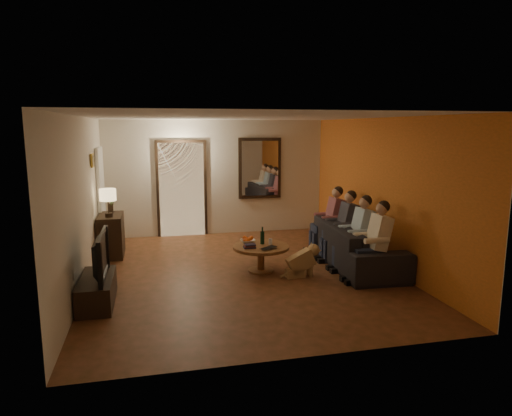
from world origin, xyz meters
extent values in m
cube|color=#492F13|center=(0.00, 0.00, 0.00)|extent=(5.00, 6.00, 0.01)
cube|color=white|center=(0.00, 0.00, 2.60)|extent=(5.00, 6.00, 0.01)
cube|color=beige|center=(0.00, 3.00, 1.30)|extent=(5.00, 0.02, 2.60)
cube|color=beige|center=(0.00, -3.00, 1.30)|extent=(5.00, 0.02, 2.60)
cube|color=beige|center=(-2.50, 0.00, 1.30)|extent=(0.02, 6.00, 2.60)
cube|color=beige|center=(2.50, 0.00, 1.30)|extent=(0.02, 6.00, 2.60)
cube|color=#BA641F|center=(2.49, 0.00, 1.30)|extent=(0.01, 6.00, 2.60)
cube|color=#FFE0A5|center=(-0.80, 2.98, 1.05)|extent=(1.00, 0.06, 2.10)
cube|color=black|center=(-0.80, 2.97, 1.05)|extent=(1.12, 0.04, 2.22)
cube|color=silver|center=(-0.55, 2.98, 0.90)|extent=(0.45, 0.03, 1.70)
cube|color=black|center=(1.00, 2.96, 1.50)|extent=(1.00, 0.05, 1.40)
cube|color=white|center=(1.00, 2.93, 1.50)|extent=(0.86, 0.02, 1.26)
cube|color=white|center=(-2.46, 2.30, 1.02)|extent=(0.06, 0.85, 2.04)
cube|color=#B28C33|center=(-2.47, 1.30, 1.85)|extent=(0.03, 0.28, 0.24)
cube|color=brown|center=(-2.46, 1.30, 1.85)|extent=(0.01, 0.22, 0.18)
cube|color=black|center=(-2.25, 1.61, 0.40)|extent=(0.45, 0.89, 0.79)
cube|color=black|center=(-2.25, -0.91, 0.19)|extent=(0.45, 1.14, 0.38)
imported|color=black|center=(-2.25, -0.91, 0.69)|extent=(1.09, 0.14, 0.63)
imported|color=black|center=(2.06, 0.00, 0.37)|extent=(2.60, 1.16, 0.74)
cylinder|color=brown|center=(0.32, 0.00, 0.23)|extent=(0.98, 0.98, 0.45)
imported|color=white|center=(0.14, 0.22, 0.48)|extent=(0.26, 0.26, 0.06)
cylinder|color=silver|center=(0.50, 0.05, 0.50)|extent=(0.06, 0.06, 0.10)
imported|color=black|center=(0.42, -0.28, 0.46)|extent=(0.39, 0.37, 0.03)
camera|label=1|loc=(-1.44, -7.30, 2.43)|focal=32.00mm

